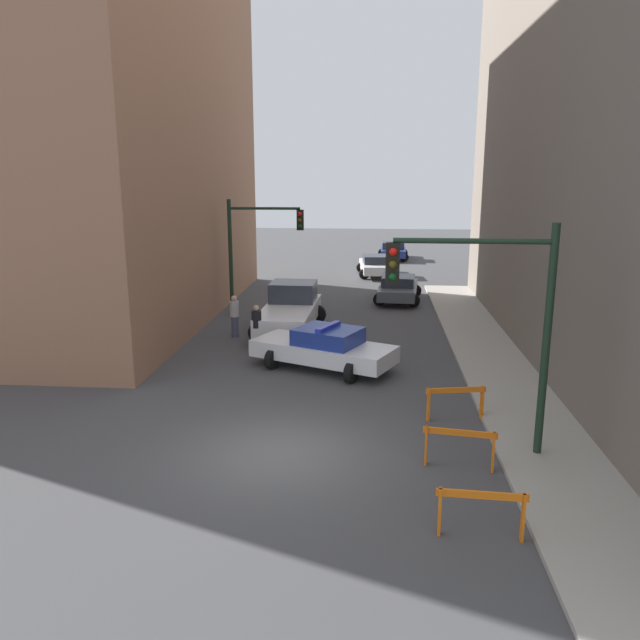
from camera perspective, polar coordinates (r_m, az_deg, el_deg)
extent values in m
plane|color=#424244|center=(14.83, -3.71, -12.03)|extent=(120.00, 120.00, 0.00)
cube|color=#9E998E|center=(15.22, 20.60, -11.97)|extent=(2.40, 44.00, 0.12)
cube|color=#93664C|center=(30.81, -23.47, 17.75)|extent=(14.00, 20.00, 18.56)
cylinder|color=black|center=(14.53, 19.99, -1.93)|extent=(0.18, 0.18, 5.20)
cylinder|color=black|center=(13.79, 13.84, 7.02)|extent=(3.40, 0.12, 0.12)
cube|color=black|center=(13.69, 6.65, 5.16)|extent=(0.30, 0.22, 0.90)
sphere|color=red|center=(13.51, 6.70, 6.21)|extent=(0.18, 0.18, 0.18)
sphere|color=#4C3D0C|center=(13.55, 6.67, 5.08)|extent=(0.18, 0.18, 0.18)
sphere|color=#0C4219|center=(13.59, 6.63, 3.95)|extent=(0.18, 0.18, 0.18)
cylinder|color=black|center=(28.76, -8.17, 5.70)|extent=(0.18, 0.18, 5.20)
cylinder|color=black|center=(28.24, -5.11, 10.13)|extent=(3.20, 0.12, 0.12)
cube|color=black|center=(28.04, -1.82, 9.13)|extent=(0.30, 0.22, 0.90)
sphere|color=red|center=(27.88, -1.86, 9.66)|extent=(0.18, 0.18, 0.18)
sphere|color=#4C3D0C|center=(27.89, -1.86, 9.11)|extent=(0.18, 0.18, 0.18)
sphere|color=#0C4219|center=(27.92, -1.85, 8.56)|extent=(0.18, 0.18, 0.18)
cube|color=white|center=(20.60, 0.29, -2.86)|extent=(5.04, 3.62, 0.55)
cube|color=navy|center=(20.37, 0.76, -1.48)|extent=(2.47, 2.30, 0.52)
cylinder|color=black|center=(20.71, -4.39, -3.60)|extent=(0.47, 0.69, 0.66)
cylinder|color=black|center=(22.08, -1.94, -2.49)|extent=(0.47, 0.69, 0.66)
cylinder|color=black|center=(19.31, 2.85, -4.84)|extent=(0.47, 0.69, 0.66)
cylinder|color=black|center=(20.78, 4.96, -3.55)|extent=(0.47, 0.69, 0.66)
cube|color=#2633BF|center=(20.29, 0.76, -0.61)|extent=(0.75, 1.34, 0.12)
cube|color=silver|center=(25.25, -2.81, 0.50)|extent=(2.13, 5.45, 0.70)
cube|color=#2D333D|center=(26.14, -2.46, 2.63)|extent=(1.88, 1.77, 0.80)
cylinder|color=black|center=(27.09, -4.17, 0.61)|extent=(0.81, 0.28, 0.80)
cylinder|color=black|center=(26.82, -0.30, 0.51)|extent=(0.81, 0.28, 0.80)
cylinder|color=black|center=(23.90, -5.62, -1.15)|extent=(0.81, 0.28, 0.80)
cylinder|color=black|center=(23.59, -1.24, -1.28)|extent=(0.81, 0.28, 0.80)
cube|color=#474C51|center=(31.79, 7.17, 2.75)|extent=(2.20, 4.45, 0.52)
cube|color=#232833|center=(31.54, 7.18, 3.58)|extent=(1.75, 1.95, 0.48)
cylinder|color=black|center=(33.20, 5.87, 2.77)|extent=(0.64, 0.28, 0.62)
cylinder|color=black|center=(33.12, 8.73, 2.66)|extent=(0.64, 0.28, 0.62)
cylinder|color=black|center=(30.59, 5.46, 1.88)|extent=(0.64, 0.28, 0.62)
cylinder|color=black|center=(30.50, 8.56, 1.76)|extent=(0.64, 0.28, 0.62)
cube|color=silver|center=(39.60, 5.12, 4.88)|extent=(2.18, 4.44, 0.52)
cube|color=#232833|center=(39.36, 5.16, 5.56)|extent=(1.74, 1.94, 0.48)
cylinder|color=black|center=(40.88, 3.78, 4.80)|extent=(0.64, 0.27, 0.62)
cylinder|color=black|center=(41.03, 6.10, 4.78)|extent=(0.64, 0.27, 0.62)
cylinder|color=black|center=(38.26, 4.05, 4.21)|extent=(0.64, 0.27, 0.62)
cylinder|color=black|center=(38.41, 6.52, 4.19)|extent=(0.64, 0.27, 0.62)
cube|color=navy|center=(47.52, 6.70, 6.24)|extent=(1.89, 4.34, 0.52)
cube|color=#232833|center=(47.29, 6.71, 6.82)|extent=(1.62, 1.84, 0.48)
cylinder|color=black|center=(48.87, 5.70, 6.15)|extent=(0.62, 0.23, 0.62)
cylinder|color=black|center=(48.89, 7.66, 6.10)|extent=(0.62, 0.23, 0.62)
cylinder|color=black|center=(46.23, 5.67, 5.75)|extent=(0.62, 0.23, 0.62)
cylinder|color=black|center=(46.24, 7.73, 5.69)|extent=(0.62, 0.23, 0.62)
cylinder|color=black|center=(23.05, -5.79, -1.67)|extent=(0.35, 0.35, 0.82)
cylinder|color=black|center=(22.87, -5.83, 0.07)|extent=(0.45, 0.45, 0.62)
sphere|color=tan|center=(22.78, -5.85, 1.10)|extent=(0.28, 0.28, 0.22)
cylinder|color=#474C66|center=(24.90, -7.78, -0.59)|extent=(0.37, 0.37, 0.82)
cylinder|color=#B2B2B7|center=(24.74, -7.84, 1.02)|extent=(0.47, 0.47, 0.62)
sphere|color=tan|center=(24.65, -7.87, 1.98)|extent=(0.29, 0.29, 0.22)
cube|color=orange|center=(11.71, 14.61, -15.23)|extent=(1.60, 0.14, 0.14)
cube|color=orange|center=(11.82, 10.88, -16.82)|extent=(0.06, 0.16, 0.90)
cube|color=orange|center=(12.00, 18.07, -16.80)|extent=(0.06, 0.16, 0.90)
cube|color=orange|center=(14.11, 12.69, -10.02)|extent=(1.59, 0.28, 0.14)
cube|color=orange|center=(14.27, 9.67, -11.26)|extent=(0.07, 0.17, 0.90)
cube|color=orange|center=(14.28, 15.56, -11.57)|extent=(0.07, 0.17, 0.90)
cube|color=orange|center=(16.69, 12.33, -6.28)|extent=(1.58, 0.35, 0.14)
cube|color=orange|center=(16.62, 9.88, -7.66)|extent=(0.08, 0.17, 0.90)
cube|color=orange|center=(17.05, 14.58, -7.34)|extent=(0.08, 0.17, 0.90)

